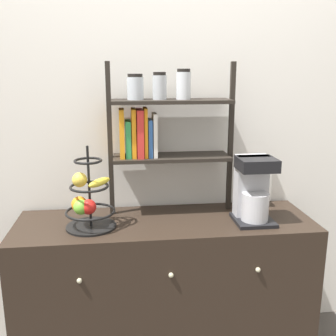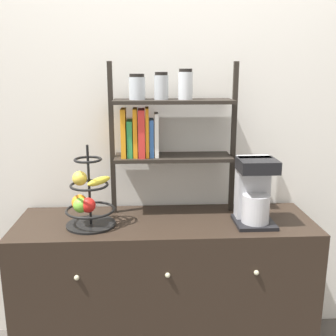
% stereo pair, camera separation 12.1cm
% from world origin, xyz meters
% --- Properties ---
extents(wall_back, '(7.00, 0.05, 2.60)m').
position_xyz_m(wall_back, '(0.00, 0.51, 1.30)').
color(wall_back, silver).
rests_on(wall_back, ground_plane).
extents(sideboard, '(1.50, 0.49, 0.78)m').
position_xyz_m(sideboard, '(0.00, 0.23, 0.39)').
color(sideboard, black).
rests_on(sideboard, ground_plane).
extents(coffee_maker, '(0.19, 0.20, 0.33)m').
position_xyz_m(coffee_maker, '(0.44, 0.18, 0.94)').
color(coffee_maker, black).
rests_on(coffee_maker, sideboard).
extents(fruit_stand, '(0.24, 0.24, 0.40)m').
position_xyz_m(fruit_stand, '(-0.38, 0.18, 0.92)').
color(fruit_stand, black).
rests_on(fruit_stand, sideboard).
extents(shelf_hutch, '(0.65, 0.20, 0.78)m').
position_xyz_m(shelf_hutch, '(-0.03, 0.37, 1.25)').
color(shelf_hutch, black).
rests_on(shelf_hutch, sideboard).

